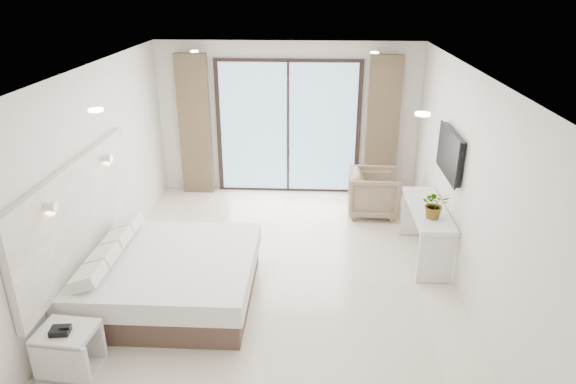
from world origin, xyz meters
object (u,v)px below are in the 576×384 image
bed (168,277)px  armchair (374,191)px  nightstand (69,351)px  console_desk (427,221)px

bed → armchair: armchair is taller
bed → nightstand: 1.47m
nightstand → console_desk: 4.70m
nightstand → armchair: 5.20m
bed → armchair: size_ratio=2.50×
armchair → console_desk: bearing=-156.2°
bed → console_desk: bearing=19.7°
console_desk → armchair: bearing=111.7°
console_desk → armchair: armchair is taller
nightstand → armchair: bearing=54.1°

